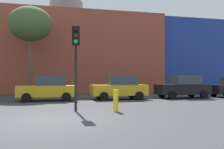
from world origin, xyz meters
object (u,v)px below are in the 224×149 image
at_px(traffic_light_island, 76,49).
at_px(parked_car_4, 183,87).
at_px(bare_tree_0, 30,24).
at_px(parked_car_2, 48,88).
at_px(bollard_yellow_0, 116,100).
at_px(parked_car_3, 120,88).

bearing_deg(traffic_light_island, parked_car_4, 131.10).
bearing_deg(bare_tree_0, parked_car_2, -73.90).
distance_m(parked_car_2, bare_tree_0, 7.84).
relative_size(parked_car_2, parked_car_4, 0.96).
xyz_separation_m(traffic_light_island, bollard_yellow_0, (1.81, -0.49, -2.42)).
bearing_deg(bollard_yellow_0, parked_car_2, 114.87).
height_order(parked_car_2, traffic_light_island, traffic_light_island).
bearing_deg(bare_tree_0, parked_car_3, -38.68).
bearing_deg(parked_car_4, bollard_yellow_0, 42.90).
distance_m(bare_tree_0, bollard_yellow_0, 14.21).
xyz_separation_m(traffic_light_island, bare_tree_0, (-2.86, 11.60, 3.41)).
bearing_deg(parked_car_2, bare_tree_0, -73.90).
height_order(parked_car_2, parked_car_3, parked_car_3).
relative_size(traffic_light_island, bare_tree_0, 0.51).
relative_size(parked_car_4, bollard_yellow_0, 3.99).
height_order(parked_car_3, traffic_light_island, traffic_light_island).
bearing_deg(parked_car_4, traffic_light_island, 34.57).
bearing_deg(parked_car_3, parked_car_4, -180.00).
height_order(parked_car_2, bollard_yellow_0, parked_car_2).
bearing_deg(traffic_light_island, bollard_yellow_0, 81.33).
distance_m(parked_car_2, parked_car_4, 10.35).
relative_size(parked_car_4, traffic_light_island, 1.03).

